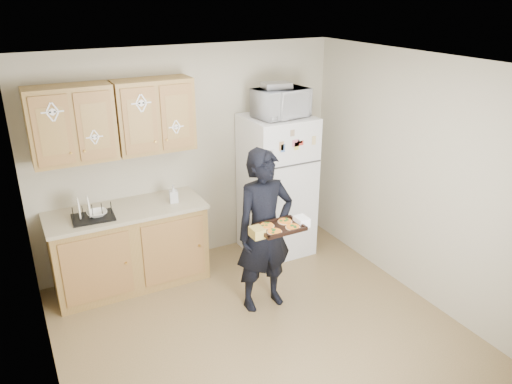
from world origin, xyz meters
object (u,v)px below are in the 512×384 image
Objects in this scene: microwave at (281,103)px; dish_rack at (92,211)px; baking_tray at (280,228)px; refrigerator at (277,186)px; person at (264,231)px.

dish_rack is (-2.15, 0.02, -0.88)m from microwave.
baking_tray is at bearing -127.32° from microwave.
microwave is at bearing -82.56° from refrigerator.
dish_rack is at bearing 172.08° from microwave.
refrigerator is 1.01m from microwave.
person is 1.54m from microwave.
baking_tray is (-0.70, -1.27, 0.15)m from refrigerator.
microwave reaches higher than person.
baking_tray is at bearing -40.54° from dish_rack.
baking_tray is at bearing -118.76° from refrigerator.
refrigerator is at bearing 60.60° from baking_tray.
microwave is (0.70, 1.22, 0.86)m from baking_tray.
refrigerator is 1.19m from person.
refrigerator is 4.09× the size of baking_tray.
refrigerator is at bearing 53.78° from person.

